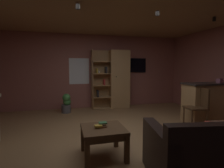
{
  "coord_description": "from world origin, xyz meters",
  "views": [
    {
      "loc": [
        -0.99,
        -3.33,
        1.4
      ],
      "look_at": [
        0.0,
        0.4,
        1.05
      ],
      "focal_mm": 28.98,
      "sensor_mm": 36.0,
      "label": 1
    }
  ],
  "objects": [
    {
      "name": "track_light_spot_1",
      "position": [
        -0.73,
        -0.02,
        2.46
      ],
      "size": [
        0.07,
        0.07,
        0.09
      ],
      "primitive_type": "cylinder",
      "color": "black"
    },
    {
      "name": "wall_back",
      "position": [
        0.0,
        2.99,
        1.27
      ],
      "size": [
        6.52,
        0.06,
        2.53
      ],
      "primitive_type": "cube",
      "color": "#8E544C",
      "rests_on": "ground"
    },
    {
      "name": "kitchen_bar_counter",
      "position": [
        2.75,
        0.53,
        0.51
      ],
      "size": [
        1.53,
        0.6,
        1.01
      ],
      "color": "#A87F51",
      "rests_on": "ground"
    },
    {
      "name": "track_light_spot_3",
      "position": [
        2.24,
        0.05,
        2.46
      ],
      "size": [
        0.07,
        0.07,
        0.09
      ],
      "primitive_type": "cylinder",
      "color": "black"
    },
    {
      "name": "dining_chair",
      "position": [
        2.04,
        0.18,
        0.53
      ],
      "size": [
        0.47,
        0.47,
        0.92
      ],
      "color": "#4C331E",
      "rests_on": "ground"
    },
    {
      "name": "coffee_table",
      "position": [
        -0.42,
        -0.63,
        0.38
      ],
      "size": [
        0.66,
        0.65,
        0.47
      ],
      "color": "#4C331E",
      "rests_on": "ground"
    },
    {
      "name": "ceiling",
      "position": [
        0.0,
        0.0,
        2.54
      ],
      "size": [
        6.4,
        5.92,
        0.02
      ],
      "primitive_type": "cube",
      "color": "#8E6B47"
    },
    {
      "name": "floor",
      "position": [
        0.0,
        0.0,
        -0.01
      ],
      "size": [
        6.4,
        5.92,
        0.02
      ],
      "primitive_type": "cube",
      "color": "olive",
      "rests_on": "ground"
    },
    {
      "name": "bookshelf_cabinet",
      "position": [
        0.79,
        2.72,
        0.99
      ],
      "size": [
        1.3,
        0.41,
        1.99
      ],
      "color": "#A87F51",
      "rests_on": "ground"
    },
    {
      "name": "table_book_2",
      "position": [
        -0.41,
        -0.58,
        0.52
      ],
      "size": [
        0.14,
        0.11,
        0.02
      ],
      "primitive_type": "cube",
      "rotation": [
        0.0,
        0.0,
        -0.08
      ],
      "color": "#387247",
      "rests_on": "coffee_table"
    },
    {
      "name": "tissue_box",
      "position": [
        2.88,
        0.45,
        1.06
      ],
      "size": [
        0.14,
        0.14,
        0.11
      ],
      "primitive_type": "cube",
      "rotation": [
        0.0,
        0.0,
        0.18
      ],
      "color": "#995972",
      "rests_on": "kitchen_bar_counter"
    },
    {
      "name": "wall_mounted_tv",
      "position": [
        1.51,
        2.93,
        1.48
      ],
      "size": [
        0.92,
        0.06,
        0.52
      ],
      "color": "black"
    },
    {
      "name": "track_light_spot_2",
      "position": [
        0.82,
        -0.01,
        2.46
      ],
      "size": [
        0.07,
        0.07,
        0.09
      ],
      "primitive_type": "cylinder",
      "color": "black"
    },
    {
      "name": "potted_floor_plant",
      "position": [
        -0.94,
        2.38,
        0.29
      ],
      "size": [
        0.29,
        0.29,
        0.6
      ],
      "color": "#4C4C51",
      "rests_on": "ground"
    },
    {
      "name": "table_book_1",
      "position": [
        -0.49,
        -0.64,
        0.5
      ],
      "size": [
        0.12,
        0.1,
        0.03
      ],
      "primitive_type": "cube",
      "rotation": [
        0.0,
        0.0,
        0.15
      ],
      "color": "gold",
      "rests_on": "coffee_table"
    },
    {
      "name": "window_pane_back",
      "position": [
        -0.49,
        2.96,
        1.28
      ],
      "size": [
        0.67,
        0.01,
        0.88
      ],
      "primitive_type": "cube",
      "color": "white"
    },
    {
      "name": "leather_couch",
      "position": [
        0.78,
        -1.6,
        0.31
      ],
      "size": [
        1.7,
        1.2,
        0.84
      ],
      "color": "black",
      "rests_on": "ground"
    },
    {
      "name": "table_book_0",
      "position": [
        -0.42,
        -0.61,
        0.48
      ],
      "size": [
        0.12,
        0.1,
        0.02
      ],
      "primitive_type": "cube",
      "rotation": [
        0.0,
        0.0,
        -0.03
      ],
      "color": "brown",
      "rests_on": "coffee_table"
    }
  ]
}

